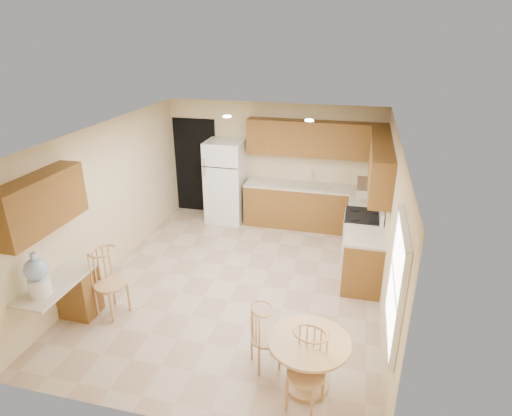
% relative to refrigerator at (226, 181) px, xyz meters
% --- Properties ---
extents(floor, '(5.50, 5.50, 0.00)m').
position_rel_refrigerator_xyz_m(floor, '(0.95, -2.40, -0.87)').
color(floor, tan).
rests_on(floor, ground).
extents(ceiling, '(4.50, 5.50, 0.02)m').
position_rel_refrigerator_xyz_m(ceiling, '(0.95, -2.40, 1.63)').
color(ceiling, white).
rests_on(ceiling, wall_back).
extents(wall_back, '(4.50, 0.02, 2.50)m').
position_rel_refrigerator_xyz_m(wall_back, '(0.95, 0.35, 0.38)').
color(wall_back, beige).
rests_on(wall_back, floor).
extents(wall_front, '(4.50, 0.02, 2.50)m').
position_rel_refrigerator_xyz_m(wall_front, '(0.95, -5.15, 0.38)').
color(wall_front, beige).
rests_on(wall_front, floor).
extents(wall_left, '(0.02, 5.50, 2.50)m').
position_rel_refrigerator_xyz_m(wall_left, '(-1.30, -2.40, 0.38)').
color(wall_left, beige).
rests_on(wall_left, floor).
extents(wall_right, '(0.02, 5.50, 2.50)m').
position_rel_refrigerator_xyz_m(wall_right, '(3.20, -2.40, 0.38)').
color(wall_right, beige).
rests_on(wall_right, floor).
extents(doorway, '(0.90, 0.02, 2.10)m').
position_rel_refrigerator_xyz_m(doorway, '(-0.80, 0.34, 0.18)').
color(doorway, black).
rests_on(doorway, floor).
extents(base_cab_back, '(2.75, 0.60, 0.87)m').
position_rel_refrigerator_xyz_m(base_cab_back, '(1.83, 0.05, -0.44)').
color(base_cab_back, brown).
rests_on(base_cab_back, floor).
extents(counter_back, '(2.75, 0.63, 0.04)m').
position_rel_refrigerator_xyz_m(counter_back, '(1.83, 0.05, 0.02)').
color(counter_back, beige).
rests_on(counter_back, base_cab_back).
extents(base_cab_right_a, '(0.60, 0.59, 0.87)m').
position_rel_refrigerator_xyz_m(base_cab_right_a, '(2.90, -0.54, -0.44)').
color(base_cab_right_a, brown).
rests_on(base_cab_right_a, floor).
extents(counter_right_a, '(0.63, 0.59, 0.04)m').
position_rel_refrigerator_xyz_m(counter_right_a, '(2.90, -0.54, 0.02)').
color(counter_right_a, beige).
rests_on(counter_right_a, base_cab_right_a).
extents(base_cab_right_b, '(0.60, 0.80, 0.87)m').
position_rel_refrigerator_xyz_m(base_cab_right_b, '(2.90, -2.00, -0.44)').
color(base_cab_right_b, brown).
rests_on(base_cab_right_b, floor).
extents(counter_right_b, '(0.63, 0.80, 0.04)m').
position_rel_refrigerator_xyz_m(counter_right_b, '(2.90, -2.00, 0.02)').
color(counter_right_b, beige).
rests_on(counter_right_b, base_cab_right_b).
extents(upper_cab_back, '(2.75, 0.33, 0.70)m').
position_rel_refrigerator_xyz_m(upper_cab_back, '(1.83, 0.19, 0.98)').
color(upper_cab_back, brown).
rests_on(upper_cab_back, wall_back).
extents(upper_cab_right, '(0.33, 2.42, 0.70)m').
position_rel_refrigerator_xyz_m(upper_cab_right, '(3.04, -1.19, 0.98)').
color(upper_cab_right, brown).
rests_on(upper_cab_right, wall_right).
extents(upper_cab_left, '(0.33, 1.40, 0.70)m').
position_rel_refrigerator_xyz_m(upper_cab_left, '(-1.13, -4.00, 0.98)').
color(upper_cab_left, brown).
rests_on(upper_cab_left, wall_left).
extents(sink, '(0.78, 0.44, 0.01)m').
position_rel_refrigerator_xyz_m(sink, '(1.80, 0.05, 0.04)').
color(sink, silver).
rests_on(sink, counter_back).
extents(range_hood, '(0.50, 0.76, 0.14)m').
position_rel_refrigerator_xyz_m(range_hood, '(2.95, -1.22, 0.55)').
color(range_hood, silver).
rests_on(range_hood, upper_cab_right).
extents(desk_pedestal, '(0.48, 0.42, 0.72)m').
position_rel_refrigerator_xyz_m(desk_pedestal, '(-1.05, -3.72, -0.51)').
color(desk_pedestal, brown).
rests_on(desk_pedestal, floor).
extents(desk_top, '(0.50, 1.20, 0.04)m').
position_rel_refrigerator_xyz_m(desk_top, '(-1.05, -4.10, -0.12)').
color(desk_top, beige).
rests_on(desk_top, desk_pedestal).
extents(window, '(0.06, 1.12, 1.30)m').
position_rel_refrigerator_xyz_m(window, '(3.18, -4.25, 0.63)').
color(window, white).
rests_on(window, wall_right).
extents(can_light_a, '(0.14, 0.14, 0.02)m').
position_rel_refrigerator_xyz_m(can_light_a, '(0.45, -1.20, 1.61)').
color(can_light_a, white).
rests_on(can_light_a, ceiling).
extents(can_light_b, '(0.14, 0.14, 0.02)m').
position_rel_refrigerator_xyz_m(can_light_b, '(1.85, -1.20, 1.61)').
color(can_light_b, white).
rests_on(can_light_b, ceiling).
extents(refrigerator, '(0.77, 0.75, 1.74)m').
position_rel_refrigerator_xyz_m(refrigerator, '(0.00, 0.00, 0.00)').
color(refrigerator, white).
rests_on(refrigerator, floor).
extents(stove, '(0.65, 0.76, 1.09)m').
position_rel_refrigerator_xyz_m(stove, '(2.88, -1.22, -0.40)').
color(stove, white).
rests_on(stove, floor).
extents(dining_table, '(0.92, 0.92, 0.68)m').
position_rel_refrigerator_xyz_m(dining_table, '(2.34, -4.34, -0.43)').
color(dining_table, tan).
rests_on(dining_table, floor).
extents(chair_table_a, '(0.37, 0.47, 0.84)m').
position_rel_refrigerator_xyz_m(chair_table_a, '(1.79, -4.17, -0.36)').
color(chair_table_a, tan).
rests_on(chair_table_a, floor).
extents(chair_table_b, '(0.42, 0.45, 0.95)m').
position_rel_refrigerator_xyz_m(chair_table_b, '(2.35, -4.69, -0.29)').
color(chair_table_b, tan).
rests_on(chair_table_b, floor).
extents(chair_desk, '(0.45, 0.58, 1.01)m').
position_rel_refrigerator_xyz_m(chair_desk, '(-0.60, -3.70, -0.25)').
color(chair_desk, tan).
rests_on(chair_desk, floor).
extents(water_crock, '(0.28, 0.28, 0.59)m').
position_rel_refrigerator_xyz_m(water_crock, '(-1.05, -4.39, 0.16)').
color(water_crock, white).
rests_on(water_crock, desk_top).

